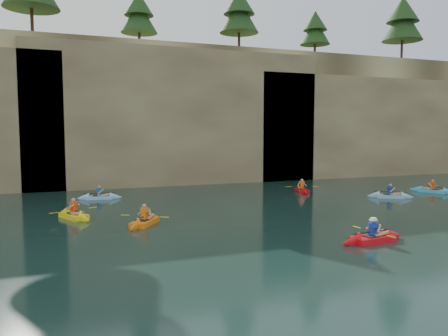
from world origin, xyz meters
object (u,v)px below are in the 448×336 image
object	(u,v)px
kayaker_orange	(145,221)
kayaker_red_far	(302,190)
kayaker_ltblue_near	(390,196)
main_kayaker	(373,238)

from	to	relation	value
kayaker_orange	kayaker_red_far	xyz separation A→B (m)	(12.60, 6.83, -0.00)
kayaker_ltblue_near	kayaker_orange	bearing A→B (deg)	-137.59
kayaker_ltblue_near	kayaker_red_far	size ratio (longest dim) A/B	0.85
main_kayaker	kayaker_ltblue_near	bearing A→B (deg)	39.34
kayaker_red_far	main_kayaker	bearing A→B (deg)	179.25
kayaker_ltblue_near	kayaker_red_far	xyz separation A→B (m)	(-4.15, 4.34, 0.00)
kayaker_ltblue_near	kayaker_red_far	bearing A→B (deg)	167.71
kayaker_orange	kayaker_ltblue_near	xyz separation A→B (m)	(16.75, 2.49, -0.01)
main_kayaker	kayaker_red_far	size ratio (longest dim) A/B	1.00
kayaker_orange	kayaker_red_far	size ratio (longest dim) A/B	0.93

